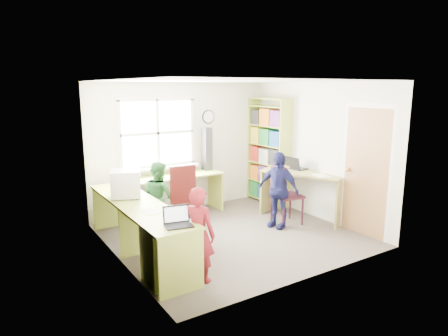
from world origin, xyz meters
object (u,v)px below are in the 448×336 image
at_px(laptop_right, 295,166).
at_px(crt_monitor, 126,184).
at_px(l_desk, 163,229).
at_px(right_desk, 304,184).
at_px(swivel_chair, 186,207).
at_px(person_red, 198,235).
at_px(person_navy, 278,190).
at_px(wooden_chair, 283,192).
at_px(cd_tower, 207,149).
at_px(bookshelf, 268,154).
at_px(potted_plant, 159,170).
at_px(person_green, 159,197).
at_px(laptop_left, 178,221).

bearing_deg(laptop_right, crt_monitor, 82.37).
bearing_deg(l_desk, right_desk, 7.37).
height_order(swivel_chair, crt_monitor, crt_monitor).
height_order(l_desk, person_red, person_red).
height_order(l_desk, person_navy, person_navy).
relative_size(wooden_chair, cd_tower, 1.26).
xyz_separation_m(swivel_chair, person_red, (-0.54, -1.37, 0.11)).
relative_size(l_desk, crt_monitor, 5.86).
height_order(bookshelf, person_navy, bookshelf).
distance_m(laptop_right, person_navy, 0.86).
relative_size(bookshelf, wooden_chair, 2.05).
bearing_deg(bookshelf, potted_plant, 174.23).
xyz_separation_m(laptop_right, person_green, (-2.50, 0.42, -0.31)).
distance_m(l_desk, bookshelf, 3.35).
height_order(right_desk, laptop_left, laptop_left).
bearing_deg(person_red, wooden_chair, -99.80).
xyz_separation_m(bookshelf, person_green, (-2.56, -0.43, -0.42)).
relative_size(l_desk, bookshelf, 1.40).
bearing_deg(cd_tower, swivel_chair, -140.53).
xyz_separation_m(crt_monitor, laptop_left, (0.11, -1.46, -0.15)).
bearing_deg(bookshelf, l_desk, -153.57).
bearing_deg(laptop_left, potted_plant, 83.22).
xyz_separation_m(right_desk, cd_tower, (-1.17, 1.43, 0.55)).
bearing_deg(person_navy, cd_tower, 177.78).
height_order(cd_tower, person_green, cd_tower).
xyz_separation_m(potted_plant, person_red, (-0.57, -2.44, -0.30)).
bearing_deg(person_green, wooden_chair, -120.95).
xyz_separation_m(l_desk, person_red, (0.13, -0.74, 0.13)).
bearing_deg(crt_monitor, person_navy, 7.75).
bearing_deg(crt_monitor, wooden_chair, 9.98).
bearing_deg(cd_tower, laptop_left, -134.84).
bearing_deg(wooden_chair, l_desk, -164.27).
relative_size(right_desk, person_green, 1.37).
distance_m(swivel_chair, laptop_right, 2.26).
distance_m(crt_monitor, laptop_right, 3.13).
bearing_deg(right_desk, l_desk, 164.10).
height_order(potted_plant, person_navy, person_navy).
relative_size(bookshelf, cd_tower, 2.58).
bearing_deg(wooden_chair, laptop_left, -149.10).
distance_m(wooden_chair, crt_monitor, 2.65).
bearing_deg(crt_monitor, person_green, 45.18).
relative_size(right_desk, person_red, 1.36).
distance_m(l_desk, potted_plant, 1.89).
distance_m(person_red, person_green, 1.80).
height_order(potted_plant, person_red, person_red).
bearing_deg(cd_tower, l_desk, -142.34).
height_order(right_desk, wooden_chair, wooden_chair).
xyz_separation_m(right_desk, laptop_left, (-3.03, -1.09, 0.19)).
bearing_deg(cd_tower, person_red, -130.65).
distance_m(bookshelf, crt_monitor, 3.27).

